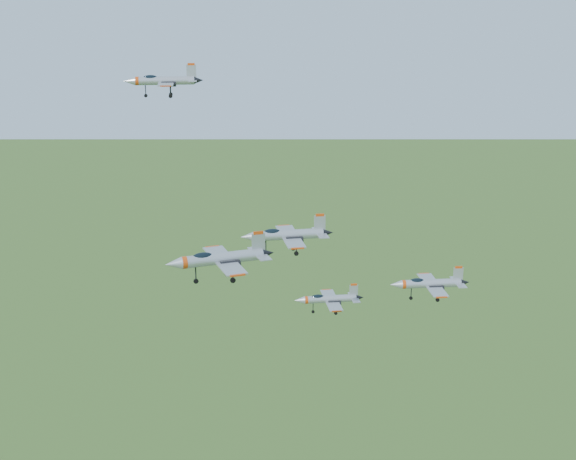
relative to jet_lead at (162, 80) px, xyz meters
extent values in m
cylinder|color=#959AA1|center=(0.34, -0.05, -0.03)|extent=(8.75, 2.43, 1.25)
cone|color=#959AA1|center=(-4.80, 0.67, -0.03)|extent=(1.89, 1.48, 1.25)
cone|color=black|center=(5.30, -0.74, -0.03)|extent=(1.48, 1.24, 1.06)
ellipsoid|color=black|center=(-1.75, 0.24, 0.44)|extent=(2.22, 1.18, 0.79)
cube|color=#959AA1|center=(0.16, -2.74, -0.27)|extent=(2.78, 4.50, 0.13)
cube|color=#959AA1|center=(0.90, 2.59, -0.27)|extent=(2.78, 4.50, 0.13)
cube|color=#959AA1|center=(4.25, -0.59, 1.27)|extent=(1.44, 0.31, 2.02)
cube|color=#C13D0D|center=(4.25, -0.59, 2.33)|extent=(1.07, 0.28, 0.34)
cylinder|color=#959AA1|center=(13.71, -21.21, -18.67)|extent=(9.42, 2.10, 1.35)
cone|color=#959AA1|center=(8.13, -20.75, -18.67)|extent=(1.97, 1.50, 1.35)
cone|color=black|center=(19.09, -21.65, -18.67)|extent=(1.54, 1.26, 1.15)
ellipsoid|color=black|center=(11.44, -21.02, -18.16)|extent=(2.35, 1.15, 0.86)
cube|color=#959AA1|center=(13.68, -24.12, -18.93)|extent=(2.75, 4.74, 0.15)
cube|color=#959AA1|center=(14.15, -18.33, -18.93)|extent=(2.75, 4.74, 0.15)
cube|color=#959AA1|center=(17.95, -21.56, -17.27)|extent=(1.56, 0.25, 2.18)
cube|color=#C13D0D|center=(17.95, -21.56, -16.13)|extent=(1.15, 0.24, 0.36)
cylinder|color=#959AA1|center=(3.06, -30.29, -18.13)|extent=(10.11, 2.37, 1.45)
cone|color=#959AA1|center=(-2.93, -30.84, -18.13)|extent=(2.13, 1.63, 1.45)
cone|color=black|center=(8.82, -29.75, -18.13)|extent=(1.67, 1.37, 1.23)
ellipsoid|color=black|center=(0.62, -30.51, -17.58)|extent=(2.53, 1.26, 0.92)
cube|color=#959AA1|center=(3.57, -33.37, -18.41)|extent=(3.00, 5.11, 0.16)
cube|color=#959AA1|center=(2.99, -27.16, -18.41)|extent=(3.00, 5.11, 0.16)
cube|color=#959AA1|center=(7.60, -29.87, -16.63)|extent=(1.68, 0.29, 2.34)
cube|color=#C13D0D|center=(7.60, -29.87, -15.40)|extent=(1.23, 0.27, 0.39)
cylinder|color=#959AA1|center=(23.80, -8.65, -33.72)|extent=(8.26, 2.25, 1.18)
cone|color=#959AA1|center=(18.94, -8.01, -33.72)|extent=(1.78, 1.39, 1.18)
cone|color=black|center=(28.49, -9.27, -33.72)|extent=(1.39, 1.16, 1.00)
ellipsoid|color=black|center=(21.82, -8.39, -33.27)|extent=(2.09, 1.11, 0.75)
cube|color=#959AA1|center=(23.65, -11.20, -33.95)|extent=(2.60, 4.24, 0.13)
cube|color=#959AA1|center=(24.32, -6.15, -33.95)|extent=(2.60, 4.24, 0.13)
cube|color=#959AA1|center=(27.50, -9.14, -32.49)|extent=(1.37, 0.29, 1.91)
cube|color=#C13D0D|center=(27.50, -9.14, -31.49)|extent=(1.01, 0.26, 0.32)
cylinder|color=#959AA1|center=(32.10, -27.13, -25.26)|extent=(8.18, 2.47, 1.17)
cone|color=#959AA1|center=(27.30, -26.34, -25.26)|extent=(1.79, 1.42, 1.17)
cone|color=black|center=(36.71, -27.89, -25.26)|extent=(1.40, 1.19, 0.99)
ellipsoid|color=black|center=(30.14, -26.81, -24.82)|extent=(2.09, 1.15, 0.74)
cube|color=#959AA1|center=(31.87, -29.65, -25.48)|extent=(2.68, 4.24, 0.13)
cube|color=#959AA1|center=(32.68, -24.67, -25.48)|extent=(2.68, 4.24, 0.13)
cube|color=#959AA1|center=(35.74, -27.73, -24.04)|extent=(1.35, 0.33, 1.89)
cube|color=#C13D0D|center=(35.74, -27.73, -23.05)|extent=(1.00, 0.28, 0.31)
camera|label=1|loc=(-12.61, -120.54, 12.69)|focal=50.00mm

